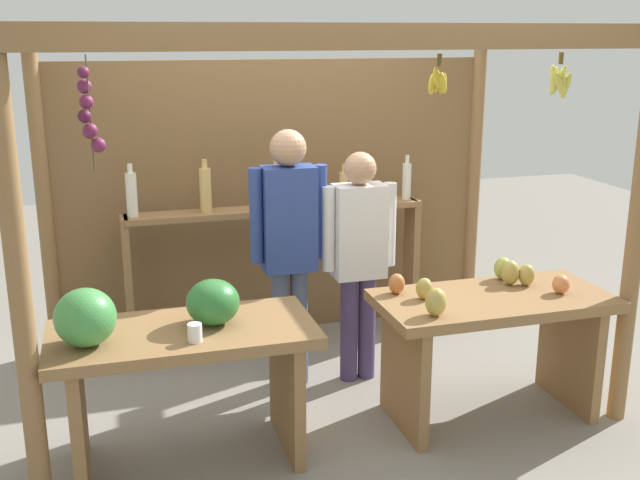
# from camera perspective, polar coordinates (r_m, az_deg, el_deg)

# --- Properties ---
(ground_plane) EXTENTS (12.00, 12.00, 0.00)m
(ground_plane) POSITION_cam_1_polar(r_m,az_deg,el_deg) (4.97, -0.62, -10.59)
(ground_plane) COLOR gray
(ground_plane) RESTS_ON ground
(market_stall) EXTENTS (3.29, 1.99, 2.21)m
(market_stall) POSITION_cam_1_polar(r_m,az_deg,el_deg) (4.96, -2.07, 5.15)
(market_stall) COLOR olive
(market_stall) RESTS_ON ground
(fruit_counter_left) EXTENTS (1.33, 0.64, 1.02)m
(fruit_counter_left) POSITION_cam_1_polar(r_m,az_deg,el_deg) (3.91, -11.03, -8.17)
(fruit_counter_left) COLOR olive
(fruit_counter_left) RESTS_ON ground
(fruit_counter_right) EXTENTS (1.33, 0.64, 0.89)m
(fruit_counter_right) POSITION_cam_1_polar(r_m,az_deg,el_deg) (4.46, 12.72, -6.31)
(fruit_counter_right) COLOR olive
(fruit_counter_right) RESTS_ON ground
(bottle_shelf_unit) EXTENTS (2.11, 0.22, 1.36)m
(bottle_shelf_unit) POSITION_cam_1_polar(r_m,az_deg,el_deg) (5.32, -3.51, 0.25)
(bottle_shelf_unit) COLOR olive
(bottle_shelf_unit) RESTS_ON ground
(vendor_man) EXTENTS (0.48, 0.22, 1.62)m
(vendor_man) POSITION_cam_1_polar(r_m,az_deg,el_deg) (4.61, -2.35, 0.29)
(vendor_man) COLOR #4B5770
(vendor_man) RESTS_ON ground
(vendor_woman) EXTENTS (0.48, 0.20, 1.48)m
(vendor_woman) POSITION_cam_1_polar(r_m,az_deg,el_deg) (4.72, 2.95, -0.63)
(vendor_woman) COLOR #433661
(vendor_woman) RESTS_ON ground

